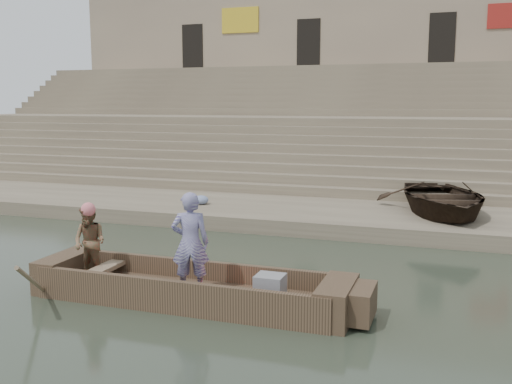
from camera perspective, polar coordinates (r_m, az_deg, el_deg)
The scene contains 13 objects.
ground at distance 10.48m, azimuth -17.17°, elevation -10.53°, with size 120.00×120.00×0.00m, color #2A3427.
lower_landing at distance 17.30m, azimuth -1.44°, elevation -1.85°, with size 32.00×4.00×0.40m, color gray.
mid_landing at distance 24.26m, azimuth 4.76°, elevation 4.05°, with size 32.00×3.00×2.80m, color gray.
upper_landing at distance 31.02m, azimuth 8.01°, elevation 7.25°, with size 32.00×3.00×5.20m, color gray.
ghat_steps at distance 25.87m, azimuth 5.70°, elevation 5.22°, with size 32.00×11.00×5.20m.
building_wall at distance 35.01m, azimuth 9.41°, elevation 12.30°, with size 32.00×5.07×11.20m.
main_rowboat at distance 10.21m, azimuth -6.51°, elevation -10.05°, with size 5.00×1.30×0.22m, color brown.
rowboat_trim at distance 10.05m, azimuth -5.48°, elevation -9.14°, with size 6.04×2.63×2.00m.
standing_man at distance 9.77m, azimuth -6.46°, elevation -4.98°, with size 0.63×0.41×1.72m, color navy.
rowing_man at distance 11.00m, azimuth -15.99°, elevation -4.76°, with size 0.65×0.50×1.33m, color #267343.
television at distance 9.60m, azimuth 1.33°, elevation -9.27°, with size 0.46×0.42×0.40m.
beached_rowboat at distance 16.47m, azimuth 17.78°, elevation -0.53°, with size 3.09×4.32×0.89m, color #2D2116.
cloth_bundles at distance 16.98m, azimuth 6.87°, elevation -0.98°, with size 7.60×2.13×0.26m.
Camera 1 is at (5.95, -7.93, 3.40)m, focal length 40.79 mm.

